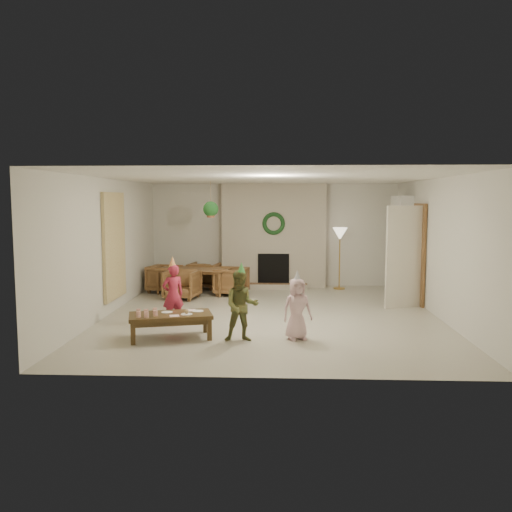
# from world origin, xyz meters

# --- Properties ---
(floor) EXTENTS (7.00, 7.00, 0.00)m
(floor) POSITION_xyz_m (0.00, 0.00, 0.00)
(floor) COLOR #B7B29E
(floor) RESTS_ON ground
(ceiling) EXTENTS (7.00, 7.00, 0.00)m
(ceiling) POSITION_xyz_m (0.00, 0.00, 2.50)
(ceiling) COLOR white
(ceiling) RESTS_ON wall_back
(wall_back) EXTENTS (7.00, 0.00, 7.00)m
(wall_back) POSITION_xyz_m (0.00, 3.50, 1.25)
(wall_back) COLOR silver
(wall_back) RESTS_ON floor
(wall_front) EXTENTS (7.00, 0.00, 7.00)m
(wall_front) POSITION_xyz_m (0.00, -3.50, 1.25)
(wall_front) COLOR silver
(wall_front) RESTS_ON floor
(wall_left) EXTENTS (0.00, 7.00, 7.00)m
(wall_left) POSITION_xyz_m (-3.00, 0.00, 1.25)
(wall_left) COLOR silver
(wall_left) RESTS_ON floor
(wall_right) EXTENTS (0.00, 7.00, 7.00)m
(wall_right) POSITION_xyz_m (3.00, 0.00, 1.25)
(wall_right) COLOR silver
(wall_right) RESTS_ON floor
(fireplace_mass) EXTENTS (2.50, 0.40, 2.50)m
(fireplace_mass) POSITION_xyz_m (0.00, 3.30, 1.25)
(fireplace_mass) COLOR #501915
(fireplace_mass) RESTS_ON floor
(fireplace_hearth) EXTENTS (1.60, 0.30, 0.12)m
(fireplace_hearth) POSITION_xyz_m (0.00, 2.95, 0.06)
(fireplace_hearth) COLOR brown
(fireplace_hearth) RESTS_ON floor
(fireplace_firebox) EXTENTS (0.75, 0.12, 0.75)m
(fireplace_firebox) POSITION_xyz_m (0.00, 3.12, 0.45)
(fireplace_firebox) COLOR black
(fireplace_firebox) RESTS_ON floor
(fireplace_wreath) EXTENTS (0.54, 0.10, 0.54)m
(fireplace_wreath) POSITION_xyz_m (0.00, 3.07, 1.55)
(fireplace_wreath) COLOR #163C1B
(fireplace_wreath) RESTS_ON fireplace_mass
(floor_lamp_base) EXTENTS (0.27, 0.27, 0.03)m
(floor_lamp_base) POSITION_xyz_m (1.57, 3.00, 0.01)
(floor_lamp_base) COLOR gold
(floor_lamp_base) RESTS_ON floor
(floor_lamp_post) EXTENTS (0.03, 0.03, 1.32)m
(floor_lamp_post) POSITION_xyz_m (1.57, 3.00, 0.68)
(floor_lamp_post) COLOR gold
(floor_lamp_post) RESTS_ON floor
(floor_lamp_shade) EXTENTS (0.35, 0.35, 0.29)m
(floor_lamp_shade) POSITION_xyz_m (1.57, 3.00, 1.32)
(floor_lamp_shade) COLOR beige
(floor_lamp_shade) RESTS_ON floor_lamp_post
(bookshelf_carcass) EXTENTS (0.30, 1.00, 2.20)m
(bookshelf_carcass) POSITION_xyz_m (2.84, 2.30, 1.10)
(bookshelf_carcass) COLOR white
(bookshelf_carcass) RESTS_ON floor
(bookshelf_shelf_a) EXTENTS (0.30, 0.92, 0.03)m
(bookshelf_shelf_a) POSITION_xyz_m (2.82, 2.30, 0.45)
(bookshelf_shelf_a) COLOR white
(bookshelf_shelf_a) RESTS_ON bookshelf_carcass
(bookshelf_shelf_b) EXTENTS (0.30, 0.92, 0.03)m
(bookshelf_shelf_b) POSITION_xyz_m (2.82, 2.30, 0.85)
(bookshelf_shelf_b) COLOR white
(bookshelf_shelf_b) RESTS_ON bookshelf_carcass
(bookshelf_shelf_c) EXTENTS (0.30, 0.92, 0.03)m
(bookshelf_shelf_c) POSITION_xyz_m (2.82, 2.30, 1.25)
(bookshelf_shelf_c) COLOR white
(bookshelf_shelf_c) RESTS_ON bookshelf_carcass
(bookshelf_shelf_d) EXTENTS (0.30, 0.92, 0.03)m
(bookshelf_shelf_d) POSITION_xyz_m (2.82, 2.30, 1.65)
(bookshelf_shelf_d) COLOR white
(bookshelf_shelf_d) RESTS_ON bookshelf_carcass
(books_row_lower) EXTENTS (0.20, 0.40, 0.24)m
(books_row_lower) POSITION_xyz_m (2.80, 2.15, 0.59)
(books_row_lower) COLOR maroon
(books_row_lower) RESTS_ON bookshelf_shelf_a
(books_row_mid) EXTENTS (0.20, 0.44, 0.24)m
(books_row_mid) POSITION_xyz_m (2.80, 2.35, 0.99)
(books_row_mid) COLOR #296197
(books_row_mid) RESTS_ON bookshelf_shelf_b
(books_row_upper) EXTENTS (0.20, 0.36, 0.22)m
(books_row_upper) POSITION_xyz_m (2.80, 2.20, 1.38)
(books_row_upper) COLOR gold
(books_row_upper) RESTS_ON bookshelf_shelf_c
(door_frame) EXTENTS (0.05, 0.86, 2.04)m
(door_frame) POSITION_xyz_m (2.96, 1.20, 1.02)
(door_frame) COLOR brown
(door_frame) RESTS_ON floor
(door_leaf) EXTENTS (0.77, 0.32, 2.00)m
(door_leaf) POSITION_xyz_m (2.58, 0.82, 1.00)
(door_leaf) COLOR beige
(door_leaf) RESTS_ON floor
(curtain_panel) EXTENTS (0.06, 1.20, 2.00)m
(curtain_panel) POSITION_xyz_m (-2.96, 0.20, 1.25)
(curtain_panel) COLOR beige
(curtain_panel) RESTS_ON wall_left
(dining_table) EXTENTS (1.75, 1.19, 0.57)m
(dining_table) POSITION_xyz_m (-1.80, 2.23, 0.28)
(dining_table) COLOR brown
(dining_table) RESTS_ON floor
(dining_chair_near) EXTENTS (0.79, 0.80, 0.63)m
(dining_chair_near) POSITION_xyz_m (-1.93, 1.53, 0.31)
(dining_chair_near) COLOR brown
(dining_chair_near) RESTS_ON floor
(dining_chair_far) EXTENTS (0.79, 0.80, 0.63)m
(dining_chair_far) POSITION_xyz_m (-1.66, 2.92, 0.31)
(dining_chair_far) COLOR brown
(dining_chair_far) RESTS_ON floor
(dining_chair_left) EXTENTS (0.80, 0.79, 0.63)m
(dining_chair_left) POSITION_xyz_m (-2.49, 2.36, 0.31)
(dining_chair_left) COLOR brown
(dining_chair_left) RESTS_ON floor
(dining_chair_right) EXTENTS (0.80, 0.79, 0.63)m
(dining_chair_right) POSITION_xyz_m (-0.93, 2.05, 0.31)
(dining_chair_right) COLOR brown
(dining_chair_right) RESTS_ON floor
(hanging_plant_cord) EXTENTS (0.01, 0.01, 0.70)m
(hanging_plant_cord) POSITION_xyz_m (-1.30, 1.50, 2.15)
(hanging_plant_cord) COLOR tan
(hanging_plant_cord) RESTS_ON ceiling
(hanging_plant_pot) EXTENTS (0.16, 0.16, 0.12)m
(hanging_plant_pot) POSITION_xyz_m (-1.30, 1.50, 1.80)
(hanging_plant_pot) COLOR brown
(hanging_plant_pot) RESTS_ON hanging_plant_cord
(hanging_plant_foliage) EXTENTS (0.32, 0.32, 0.32)m
(hanging_plant_foliage) POSITION_xyz_m (-1.30, 1.50, 1.92)
(hanging_plant_foliage) COLOR #194C1D
(hanging_plant_foliage) RESTS_ON hanging_plant_pot
(coffee_table_top) EXTENTS (1.36, 0.92, 0.06)m
(coffee_table_top) POSITION_xyz_m (-1.51, -1.73, 0.35)
(coffee_table_top) COLOR #4C3719
(coffee_table_top) RESTS_ON floor
(coffee_table_apron) EXTENTS (1.24, 0.80, 0.08)m
(coffee_table_apron) POSITION_xyz_m (-1.51, -1.73, 0.29)
(coffee_table_apron) COLOR #4C3719
(coffee_table_apron) RESTS_ON floor
(coffee_leg_fl) EXTENTS (0.08, 0.08, 0.32)m
(coffee_leg_fl) POSITION_xyz_m (-1.99, -2.12, 0.16)
(coffee_leg_fl) COLOR #4C3719
(coffee_leg_fl) RESTS_ON floor
(coffee_leg_fr) EXTENTS (0.08, 0.08, 0.32)m
(coffee_leg_fr) POSITION_xyz_m (-0.90, -1.82, 0.16)
(coffee_leg_fr) COLOR #4C3719
(coffee_leg_fr) RESTS_ON floor
(coffee_leg_bl) EXTENTS (0.08, 0.08, 0.32)m
(coffee_leg_bl) POSITION_xyz_m (-2.12, -1.63, 0.16)
(coffee_leg_bl) COLOR #4C3719
(coffee_leg_bl) RESTS_ON floor
(coffee_leg_br) EXTENTS (0.08, 0.08, 0.32)m
(coffee_leg_br) POSITION_xyz_m (-1.03, -1.34, 0.16)
(coffee_leg_br) COLOR #4C3719
(coffee_leg_br) RESTS_ON floor
(cup_a) EXTENTS (0.08, 0.08, 0.09)m
(cup_a) POSITION_xyz_m (-1.93, -1.99, 0.42)
(cup_a) COLOR white
(cup_a) RESTS_ON coffee_table_top
(cup_b) EXTENTS (0.08, 0.08, 0.09)m
(cup_b) POSITION_xyz_m (-1.98, -1.80, 0.42)
(cup_b) COLOR white
(cup_b) RESTS_ON coffee_table_top
(cup_c) EXTENTS (0.08, 0.08, 0.09)m
(cup_c) POSITION_xyz_m (-1.81, -2.00, 0.42)
(cup_c) COLOR white
(cup_c) RESTS_ON coffee_table_top
(cup_d) EXTENTS (0.08, 0.08, 0.09)m
(cup_d) POSITION_xyz_m (-1.86, -1.82, 0.42)
(cup_d) COLOR white
(cup_d) RESTS_ON coffee_table_top
(cup_e) EXTENTS (0.08, 0.08, 0.09)m
(cup_e) POSITION_xyz_m (-1.70, -1.90, 0.42)
(cup_e) COLOR white
(cup_e) RESTS_ON coffee_table_top
(cup_f) EXTENTS (0.08, 0.08, 0.09)m
(cup_f) POSITION_xyz_m (-1.75, -1.71, 0.42)
(cup_f) COLOR white
(cup_f) RESTS_ON coffee_table_top
(plate_a) EXTENTS (0.21, 0.21, 0.01)m
(plate_a) POSITION_xyz_m (-1.59, -1.63, 0.38)
(plate_a) COLOR white
(plate_a) RESTS_ON coffee_table_top
(plate_b) EXTENTS (0.21, 0.21, 0.01)m
(plate_b) POSITION_xyz_m (-1.25, -1.76, 0.38)
(plate_b) COLOR white
(plate_b) RESTS_ON coffee_table_top
(plate_c) EXTENTS (0.21, 0.21, 0.01)m
(plate_c) POSITION_xyz_m (-1.12, -1.52, 0.38)
(plate_c) COLOR white
(plate_c) RESTS_ON coffee_table_top
(food_scoop) EXTENTS (0.08, 0.08, 0.07)m
(food_scoop) POSITION_xyz_m (-1.25, -1.76, 0.42)
(food_scoop) COLOR tan
(food_scoop) RESTS_ON plate_b
(napkin_left) EXTENTS (0.17, 0.17, 0.01)m
(napkin_left) POSITION_xyz_m (-1.42, -1.88, 0.38)
(napkin_left) COLOR #FFBBC1
(napkin_left) RESTS_ON coffee_table_top
(napkin_right) EXTENTS (0.17, 0.17, 0.01)m
(napkin_right) POSITION_xyz_m (-1.23, -1.48, 0.38)
(napkin_right) COLOR #FFBBC1
(napkin_right) RESTS_ON coffee_table_top
(child_red) EXTENTS (0.45, 0.40, 1.03)m
(child_red) POSITION_xyz_m (-1.64, -0.86, 0.52)
(child_red) COLOR #A02237
(child_red) RESTS_ON floor
(party_hat_red) EXTENTS (0.17, 0.17, 0.20)m
(party_hat_red) POSITION_xyz_m (-1.64, -0.86, 1.07)
(party_hat_red) COLOR #F0DB50
(party_hat_red) RESTS_ON child_red
(child_plaid) EXTENTS (0.56, 0.46, 1.07)m
(child_plaid) POSITION_xyz_m (-0.41, -1.84, 0.53)
(child_plaid) COLOR brown
(child_plaid) RESTS_ON floor
(party_hat_plaid) EXTENTS (0.15, 0.15, 0.17)m
(party_hat_plaid) POSITION_xyz_m (-0.41, -1.84, 1.11)
(party_hat_plaid) COLOR #4EB750
(party_hat_plaid) RESTS_ON child_plaid
(child_pink) EXTENTS (0.53, 0.44, 0.94)m
(child_pink) POSITION_xyz_m (0.42, -1.70, 0.47)
(child_pink) COLOR beige
(child_pink) RESTS_ON floor
(party_hat_pink) EXTENTS (0.14, 0.14, 0.17)m
(party_hat_pink) POSITION_xyz_m (0.42, -1.70, 0.98)
(party_hat_pink) COLOR silver
(party_hat_pink) RESTS_ON child_pink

